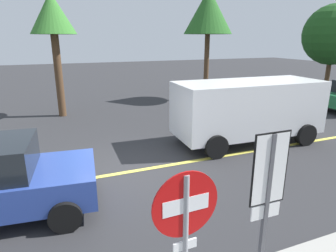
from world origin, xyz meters
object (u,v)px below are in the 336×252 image
speed_limit_sign (268,188)px  white_van (249,108)px  stop_sign (185,234)px  tree_right_verge (52,17)px  tree_left_verge (208,12)px  tree_centre_verge (334,35)px

speed_limit_sign → white_van: 6.89m
stop_sign → tree_right_verge: bearing=93.6°
stop_sign → white_van: (5.24, 5.88, -0.33)m
tree_right_verge → speed_limit_sign: bearing=-80.2°
speed_limit_sign → white_van: speed_limit_sign is taller
stop_sign → white_van: 7.89m
tree_left_verge → tree_right_verge: 8.42m
stop_sign → tree_right_verge: 12.69m
white_van → tree_centre_verge: bearing=26.9°
white_van → tree_right_verge: size_ratio=0.94×
speed_limit_sign → tree_right_verge: (-2.09, 12.07, 2.77)m
stop_sign → tree_right_verge: (-0.78, 12.32, 2.94)m
speed_limit_sign → tree_centre_verge: bearing=38.0°
speed_limit_sign → tree_centre_verge: tree_centre_verge is taller
tree_left_verge → tree_right_verge: size_ratio=1.13×
stop_sign → white_van: stop_sign is taller
tree_left_verge → tree_right_verge: (-8.36, -0.87, -0.51)m
stop_sign → tree_centre_verge: tree_centre_verge is taller
white_van → tree_left_verge: (2.33, 7.31, 3.78)m
tree_right_verge → tree_centre_verge: bearing=-6.4°
speed_limit_sign → tree_left_verge: (6.27, 12.94, 3.28)m
white_van → tree_left_verge: size_ratio=0.83×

